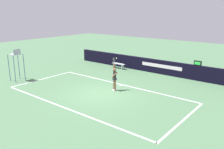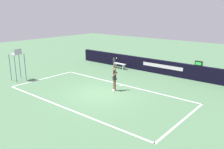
# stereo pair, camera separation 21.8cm
# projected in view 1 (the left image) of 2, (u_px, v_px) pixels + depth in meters

# --- Properties ---
(ground_plane) EXTENTS (60.00, 60.00, 0.00)m
(ground_plane) POSITION_uv_depth(u_px,v_px,m) (101.00, 93.00, 15.41)
(ground_plane) COLOR #4D7550
(court_lines) EXTENTS (11.69, 5.53, 0.00)m
(court_lines) POSITION_uv_depth(u_px,v_px,m) (97.00, 95.00, 15.18)
(court_lines) COLOR white
(court_lines) RESTS_ON ground
(back_wall) EXTENTS (16.80, 0.29, 1.18)m
(back_wall) POSITION_uv_depth(u_px,v_px,m) (153.00, 66.00, 20.47)
(back_wall) COLOR black
(back_wall) RESTS_ON ground
(speed_display) EXTENTS (0.56, 0.14, 0.36)m
(speed_display) POSITION_uv_depth(u_px,v_px,m) (198.00, 63.00, 17.95)
(speed_display) COLOR black
(speed_display) RESTS_ON back_wall
(tennis_player) EXTENTS (0.44, 0.45, 2.28)m
(tennis_player) POSITION_uv_depth(u_px,v_px,m) (114.00, 77.00, 15.73)
(tennis_player) COLOR brown
(tennis_player) RESTS_ON ground
(tennis_ball) EXTENTS (0.07, 0.07, 0.07)m
(tennis_ball) POSITION_uv_depth(u_px,v_px,m) (117.00, 58.00, 15.01)
(tennis_ball) COLOR #CAD838
(umpire_chair) EXTENTS (0.84, 0.84, 2.49)m
(umpire_chair) POSITION_uv_depth(u_px,v_px,m) (16.00, 60.00, 17.76)
(umpire_chair) COLOR #4B5C96
(umpire_chair) RESTS_ON ground
(courtside_bench_near) EXTENTS (1.33, 0.42, 0.49)m
(courtside_bench_near) POSITION_uv_depth(u_px,v_px,m) (119.00, 65.00, 21.88)
(courtside_bench_near) COLOR #B2BBBB
(courtside_bench_near) RESTS_ON ground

